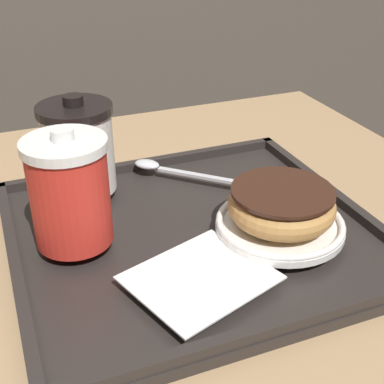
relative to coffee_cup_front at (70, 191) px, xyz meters
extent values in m
cube|color=tan|center=(0.10, -0.02, -0.10)|extent=(0.85, 0.83, 0.03)
cube|color=#282321|center=(0.13, -0.02, -0.08)|extent=(0.40, 0.36, 0.01)
cube|color=#282321|center=(0.13, -0.19, -0.06)|extent=(0.40, 0.01, 0.01)
cube|color=#282321|center=(0.13, 0.16, -0.06)|extent=(0.40, 0.01, 0.01)
cube|color=#282321|center=(-0.07, -0.02, -0.06)|extent=(0.01, 0.36, 0.01)
cube|color=#282321|center=(0.32, -0.02, -0.06)|extent=(0.01, 0.36, 0.01)
cube|color=white|center=(0.10, -0.11, -0.06)|extent=(0.16, 0.14, 0.00)
cylinder|color=red|center=(0.00, 0.00, -0.01)|extent=(0.08, 0.08, 0.11)
cylinder|color=white|center=(0.00, 0.00, 0.05)|extent=(0.09, 0.09, 0.01)
cylinder|color=white|center=(0.00, 0.00, 0.06)|extent=(0.02, 0.02, 0.01)
cylinder|color=white|center=(0.03, 0.11, -0.01)|extent=(0.09, 0.09, 0.10)
cylinder|color=black|center=(0.03, 0.11, 0.05)|extent=(0.09, 0.09, 0.01)
cylinder|color=black|center=(0.03, 0.11, 0.06)|extent=(0.02, 0.02, 0.01)
cylinder|color=white|center=(0.21, -0.07, -0.05)|extent=(0.14, 0.14, 0.01)
torus|color=white|center=(0.21, -0.07, -0.05)|extent=(0.14, 0.14, 0.01)
torus|color=tan|center=(0.21, -0.07, -0.03)|extent=(0.12, 0.12, 0.03)
cylinder|color=#381E14|center=(0.21, -0.07, -0.01)|extent=(0.11, 0.11, 0.00)
ellipsoid|color=silver|center=(0.12, 0.13, -0.05)|extent=(0.04, 0.04, 0.01)
cube|color=silver|center=(0.18, 0.08, -0.06)|extent=(0.10, 0.09, 0.00)
camera|label=1|loc=(-0.06, -0.49, 0.27)|focal=50.00mm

